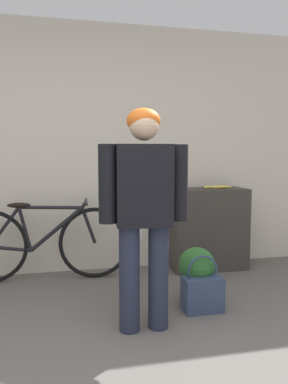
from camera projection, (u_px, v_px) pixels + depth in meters
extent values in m
cube|color=beige|center=(87.00, 149.00, 3.95)|extent=(8.00, 0.06, 2.60)
cube|color=white|center=(138.00, 235.00, 4.13)|extent=(0.08, 0.01, 0.12)
cube|color=#38332D|center=(208.00, 228.00, 4.08)|extent=(0.82, 0.40, 0.88)
cylinder|color=#23283D|center=(129.00, 279.00, 2.61)|extent=(0.14, 0.14, 0.75)
cylinder|color=#23283D|center=(158.00, 277.00, 2.65)|extent=(0.14, 0.14, 0.75)
cube|color=black|center=(144.00, 185.00, 2.57)|extent=(0.40, 0.26, 0.56)
cylinder|color=black|center=(107.00, 184.00, 2.51)|extent=(0.12, 0.12, 0.53)
cylinder|color=black|center=(179.00, 183.00, 2.62)|extent=(0.12, 0.12, 0.53)
sphere|color=#DBB28E|center=(144.00, 126.00, 2.53)|extent=(0.20, 0.20, 0.20)
ellipsoid|color=orange|center=(144.00, 121.00, 2.54)|extent=(0.23, 0.21, 0.17)
torus|color=black|center=(95.00, 243.00, 3.75)|extent=(0.72, 0.08, 0.72)
cylinder|color=black|center=(10.00, 249.00, 3.62)|extent=(0.39, 0.05, 0.09)
cylinder|color=black|center=(4.00, 227.00, 3.59)|extent=(0.31, 0.05, 0.40)
cylinder|color=black|center=(25.00, 229.00, 3.62)|extent=(0.14, 0.04, 0.44)
cylinder|color=black|center=(57.00, 229.00, 3.68)|extent=(0.53, 0.07, 0.44)
cylinder|color=black|center=(51.00, 207.00, 3.65)|extent=(0.60, 0.07, 0.05)
cylinder|color=black|center=(89.00, 225.00, 3.72)|extent=(0.15, 0.04, 0.37)
cylinder|color=black|center=(84.00, 205.00, 3.70)|extent=(0.07, 0.04, 0.08)
cylinder|color=black|center=(86.00, 202.00, 3.70)|extent=(0.05, 0.46, 0.02)
ellipsoid|color=black|center=(19.00, 205.00, 3.59)|extent=(0.22, 0.09, 0.05)
ellipsoid|color=#EAD64C|center=(217.00, 187.00, 4.00)|extent=(0.15, 0.04, 0.04)
ellipsoid|color=#EAD64C|center=(208.00, 187.00, 4.00)|extent=(0.14, 0.09, 0.03)
ellipsoid|color=#EAD64C|center=(225.00, 187.00, 4.04)|extent=(0.14, 0.09, 0.03)
sphere|color=brown|center=(203.00, 187.00, 4.00)|extent=(0.02, 0.02, 0.02)
cube|color=#334260|center=(202.00, 294.00, 2.96)|extent=(0.31, 0.18, 0.27)
torus|color=#334260|center=(203.00, 271.00, 2.94)|extent=(0.25, 0.02, 0.25)
cylinder|color=brown|center=(196.00, 292.00, 3.11)|extent=(0.21, 0.21, 0.20)
sphere|color=#2D6B2D|center=(197.00, 265.00, 3.09)|extent=(0.30, 0.30, 0.30)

